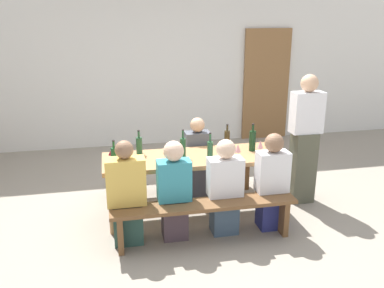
{
  "coord_description": "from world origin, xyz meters",
  "views": [
    {
      "loc": [
        -0.94,
        -4.48,
        2.36
      ],
      "look_at": [
        0.0,
        0.0,
        0.9
      ],
      "focal_mm": 38.43,
      "sensor_mm": 36.0,
      "label": 1
    }
  ],
  "objects_px": {
    "tasting_table": "(192,163)",
    "wine_bottle_4": "(139,145)",
    "bench_near": "(205,211)",
    "bench_far": "(182,168)",
    "wine_bottle_0": "(183,147)",
    "seated_guest_near_3": "(272,183)",
    "seated_guest_near_0": "(127,196)",
    "seated_guest_far_0": "(197,159)",
    "seated_guest_near_1": "(174,192)",
    "wine_bottle_5": "(114,156)",
    "wine_bottle_3": "(210,151)",
    "wine_glass_2": "(238,149)",
    "standing_host": "(305,141)",
    "wine_glass_1": "(111,153)",
    "wine_glass_0": "(260,145)",
    "wine_bottle_1": "(227,139)",
    "seated_guest_near_2": "(225,189)",
    "wine_bottle_2": "(252,140)",
    "wooden_door": "(266,85)"
  },
  "relations": [
    {
      "from": "wine_bottle_0",
      "to": "seated_guest_near_1",
      "type": "bearing_deg",
      "value": -110.8
    },
    {
      "from": "bench_far",
      "to": "seated_guest_near_3",
      "type": "distance_m",
      "value": 1.42
    },
    {
      "from": "wine_bottle_2",
      "to": "standing_host",
      "type": "xyz_separation_m",
      "value": [
        0.71,
        0.03,
        -0.07
      ]
    },
    {
      "from": "wine_glass_0",
      "to": "seated_guest_near_2",
      "type": "relative_size",
      "value": 0.18
    },
    {
      "from": "seated_guest_near_3",
      "to": "standing_host",
      "type": "relative_size",
      "value": 0.68
    },
    {
      "from": "wooden_door",
      "to": "wine_bottle_0",
      "type": "distance_m",
      "value": 3.64
    },
    {
      "from": "bench_near",
      "to": "wine_glass_0",
      "type": "height_order",
      "value": "wine_glass_0"
    },
    {
      "from": "wine_bottle_5",
      "to": "seated_guest_near_0",
      "type": "height_order",
      "value": "seated_guest_near_0"
    },
    {
      "from": "bench_far",
      "to": "wine_bottle_5",
      "type": "xyz_separation_m",
      "value": [
        -0.9,
        -0.77,
        0.5
      ]
    },
    {
      "from": "wine_glass_0",
      "to": "seated_guest_near_1",
      "type": "distance_m",
      "value": 1.19
    },
    {
      "from": "bench_far",
      "to": "wine_glass_0",
      "type": "distance_m",
      "value": 1.25
    },
    {
      "from": "wine_bottle_4",
      "to": "wine_bottle_3",
      "type": "bearing_deg",
      "value": -32.07
    },
    {
      "from": "wine_glass_0",
      "to": "seated_guest_near_1",
      "type": "xyz_separation_m",
      "value": [
        -1.08,
        -0.34,
        -0.35
      ]
    },
    {
      "from": "wine_glass_0",
      "to": "seated_guest_near_2",
      "type": "height_order",
      "value": "seated_guest_near_2"
    },
    {
      "from": "wooden_door",
      "to": "wine_bottle_3",
      "type": "xyz_separation_m",
      "value": [
        -1.91,
        -3.17,
        -0.17
      ]
    },
    {
      "from": "seated_guest_near_3",
      "to": "seated_guest_near_0",
      "type": "bearing_deg",
      "value": 90.0
    },
    {
      "from": "wine_bottle_5",
      "to": "seated_guest_near_1",
      "type": "xyz_separation_m",
      "value": [
        0.6,
        -0.38,
        -0.32
      ]
    },
    {
      "from": "wooden_door",
      "to": "wine_bottle_3",
      "type": "relative_size",
      "value": 5.98
    },
    {
      "from": "wine_bottle_5",
      "to": "wine_glass_2",
      "type": "height_order",
      "value": "wine_bottle_5"
    },
    {
      "from": "tasting_table",
      "to": "wine_glass_0",
      "type": "bearing_deg",
      "value": -11.4
    },
    {
      "from": "wine_bottle_1",
      "to": "seated_guest_near_3",
      "type": "distance_m",
      "value": 0.85
    },
    {
      "from": "bench_near",
      "to": "wine_bottle_0",
      "type": "height_order",
      "value": "wine_bottle_0"
    },
    {
      "from": "bench_near",
      "to": "bench_far",
      "type": "height_order",
      "value": "same"
    },
    {
      "from": "wooden_door",
      "to": "seated_guest_near_2",
      "type": "distance_m",
      "value": 3.9
    },
    {
      "from": "wine_bottle_5",
      "to": "seated_guest_near_1",
      "type": "relative_size",
      "value": 0.26
    },
    {
      "from": "wine_glass_1",
      "to": "seated_guest_near_2",
      "type": "relative_size",
      "value": 0.14
    },
    {
      "from": "wine_glass_2",
      "to": "standing_host",
      "type": "xyz_separation_m",
      "value": [
        0.97,
        0.25,
        -0.05
      ]
    },
    {
      "from": "bench_far",
      "to": "seated_guest_near_0",
      "type": "distance_m",
      "value": 1.42
    },
    {
      "from": "bench_far",
      "to": "seated_guest_far_0",
      "type": "height_order",
      "value": "seated_guest_far_0"
    },
    {
      "from": "tasting_table",
      "to": "wine_bottle_4",
      "type": "xyz_separation_m",
      "value": [
        -0.6,
        0.22,
        0.19
      ]
    },
    {
      "from": "wine_bottle_3",
      "to": "wine_glass_2",
      "type": "xyz_separation_m",
      "value": [
        0.35,
        0.09,
        -0.02
      ]
    },
    {
      "from": "tasting_table",
      "to": "bench_far",
      "type": "bearing_deg",
      "value": 90.0
    },
    {
      "from": "seated_guest_near_0",
      "to": "wine_bottle_0",
      "type": "bearing_deg",
      "value": -53.96
    },
    {
      "from": "wine_glass_0",
      "to": "standing_host",
      "type": "height_order",
      "value": "standing_host"
    },
    {
      "from": "wooden_door",
      "to": "wine_bottle_3",
      "type": "height_order",
      "value": "wooden_door"
    },
    {
      "from": "bench_far",
      "to": "standing_host",
      "type": "relative_size",
      "value": 1.2
    },
    {
      "from": "bench_near",
      "to": "wine_bottle_3",
      "type": "height_order",
      "value": "wine_bottle_3"
    },
    {
      "from": "wine_glass_2",
      "to": "seated_guest_near_0",
      "type": "relative_size",
      "value": 0.14
    },
    {
      "from": "wine_bottle_3",
      "to": "wine_bottle_5",
      "type": "height_order",
      "value": "wine_bottle_3"
    },
    {
      "from": "bench_near",
      "to": "wine_bottle_4",
      "type": "relative_size",
      "value": 6.82
    },
    {
      "from": "wooden_door",
      "to": "wine_bottle_4",
      "type": "height_order",
      "value": "wooden_door"
    },
    {
      "from": "bench_near",
      "to": "standing_host",
      "type": "xyz_separation_m",
      "value": [
        1.47,
        0.74,
        0.46
      ]
    },
    {
      "from": "seated_guest_near_2",
      "to": "standing_host",
      "type": "height_order",
      "value": "standing_host"
    },
    {
      "from": "wine_glass_0",
      "to": "wine_bottle_1",
      "type": "bearing_deg",
      "value": 127.76
    },
    {
      "from": "bench_far",
      "to": "wine_bottle_0",
      "type": "relative_size",
      "value": 6.0
    },
    {
      "from": "wine_bottle_5",
      "to": "seated_guest_near_0",
      "type": "bearing_deg",
      "value": -75.6
    },
    {
      "from": "wooden_door",
      "to": "wine_glass_1",
      "type": "xyz_separation_m",
      "value": [
        -3.0,
        -2.92,
        -0.19
      ]
    },
    {
      "from": "wine_bottle_3",
      "to": "wine_glass_1",
      "type": "xyz_separation_m",
      "value": [
        -1.08,
        0.25,
        -0.02
      ]
    },
    {
      "from": "wine_bottle_2",
      "to": "wine_glass_2",
      "type": "height_order",
      "value": "wine_bottle_2"
    },
    {
      "from": "tasting_table",
      "to": "seated_guest_near_3",
      "type": "xyz_separation_m",
      "value": [
        0.81,
        -0.5,
        -0.13
      ]
    }
  ]
}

